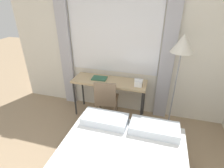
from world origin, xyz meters
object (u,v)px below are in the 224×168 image
(desk_chair, at_px, (106,99))
(telephone, at_px, (139,83))
(standing_lamp, at_px, (181,53))
(book, at_px, (99,78))
(desk, at_px, (109,84))

(desk_chair, distance_m, telephone, 0.65)
(standing_lamp, distance_m, book, 1.51)
(desk_chair, bearing_deg, standing_lamp, -0.15)
(desk_chair, distance_m, book, 0.43)
(desk_chair, distance_m, standing_lamp, 1.48)
(desk, height_order, standing_lamp, standing_lamp)
(desk, distance_m, desk_chair, 0.30)
(standing_lamp, bearing_deg, desk_chair, -172.57)
(book, bearing_deg, desk_chair, -50.20)
(desk, xyz_separation_m, desk_chair, (0.01, -0.24, -0.18))
(telephone, bearing_deg, desk, 175.47)
(standing_lamp, xyz_separation_m, telephone, (-0.61, 0.04, -0.60))
(desk, bearing_deg, book, 173.80)
(desk, relative_size, desk_chair, 1.57)
(standing_lamp, bearing_deg, telephone, 176.08)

